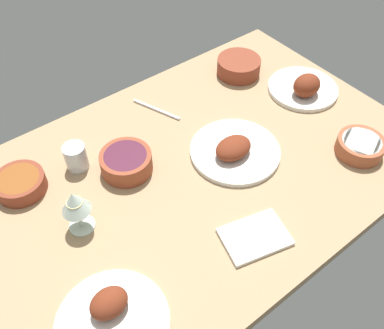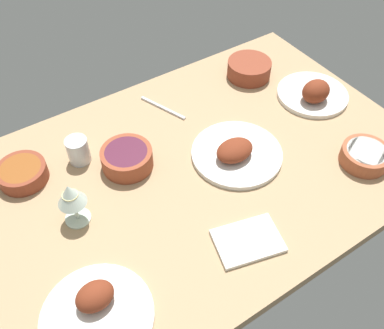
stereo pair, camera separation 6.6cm
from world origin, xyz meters
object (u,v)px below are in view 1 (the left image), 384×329
at_px(plate_near_viewer, 234,150).
at_px(fork_loose, 156,110).
at_px(plate_far_side, 304,87).
at_px(bowl_soup, 20,183).
at_px(bowl_onions, 126,162).
at_px(bowl_pasta, 239,66).
at_px(water_tumbler, 76,157).
at_px(folded_napkin, 255,237).
at_px(plate_center_main, 112,318).
at_px(wine_glass, 75,204).
at_px(bowl_cream, 360,146).

xyz_separation_m(plate_near_viewer, fork_loose, (0.07, -0.32, -0.01)).
relative_size(plate_far_side, bowl_soup, 1.72).
xyz_separation_m(plate_far_side, bowl_onions, (0.68, -0.08, 0.01)).
bearing_deg(fork_loose, bowl_pasta, 66.93).
distance_m(water_tumbler, folded_napkin, 0.57).
bearing_deg(water_tumbler, plate_far_side, 167.49).
bearing_deg(bowl_onions, plate_far_side, 173.62).
relative_size(plate_center_main, fork_loose, 1.39).
bearing_deg(bowl_soup, water_tumbler, 173.15).
bearing_deg(plate_center_main, wine_glass, -104.11).
height_order(wine_glass, folded_napkin, wine_glass).
distance_m(bowl_soup, fork_loose, 0.50).
relative_size(plate_center_main, bowl_pasta, 1.63).
bearing_deg(fork_loose, plate_far_side, 41.44).
height_order(plate_near_viewer, bowl_cream, plate_near_viewer).
height_order(plate_center_main, folded_napkin, plate_center_main).
distance_m(wine_glass, folded_napkin, 0.47).
bearing_deg(plate_center_main, fork_loose, -132.49).
distance_m(plate_near_viewer, folded_napkin, 0.30).
distance_m(bowl_onions, bowl_cream, 0.71).
xyz_separation_m(bowl_cream, folded_napkin, (0.47, 0.03, -0.02)).
relative_size(plate_near_viewer, bowl_pasta, 1.75).
bearing_deg(fork_loose, bowl_cream, 14.20).
bearing_deg(water_tumbler, wine_glass, 64.92).
relative_size(plate_center_main, plate_near_viewer, 0.93).
xyz_separation_m(plate_near_viewer, bowl_onions, (0.29, -0.15, 0.01)).
relative_size(bowl_cream, wine_glass, 1.03).
height_order(water_tumbler, fork_loose, water_tumbler).
distance_m(plate_center_main, bowl_onions, 0.46).
bearing_deg(bowl_pasta, plate_center_main, 31.56).
height_order(plate_far_side, water_tumbler, plate_far_side).
distance_m(folded_napkin, fork_loose, 0.58).
xyz_separation_m(plate_far_side, plate_center_main, (0.96, 0.29, -0.01)).
bearing_deg(plate_far_side, fork_loose, -27.55).
height_order(bowl_onions, folded_napkin, bowl_onions).
distance_m(bowl_cream, folded_napkin, 0.47).
bearing_deg(bowl_onions, bowl_cream, 147.97).
bearing_deg(fork_loose, plate_near_viewer, -8.09).
bearing_deg(plate_near_viewer, folded_napkin, 58.74).
distance_m(bowl_cream, wine_glass, 0.86).
bearing_deg(fork_loose, water_tumbler, -99.71).
distance_m(plate_near_viewer, bowl_soup, 0.63).
relative_size(plate_center_main, water_tumbler, 3.15).
relative_size(plate_far_side, bowl_cream, 1.71).
bearing_deg(water_tumbler, bowl_pasta, -175.62).
bearing_deg(bowl_soup, plate_near_viewer, 154.67).
relative_size(plate_far_side, plate_center_main, 0.95).
relative_size(bowl_pasta, fork_loose, 0.85).
bearing_deg(bowl_pasta, bowl_cream, 92.42).
xyz_separation_m(plate_center_main, plate_near_viewer, (-0.56, -0.22, 0.00)).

